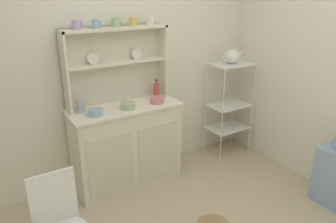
{
  "coord_description": "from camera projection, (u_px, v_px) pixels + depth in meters",
  "views": [
    {
      "loc": [
        -1.32,
        -1.41,
        1.96
      ],
      "look_at": [
        0.25,
        1.12,
        0.83
      ],
      "focal_mm": 34.56,
      "sensor_mm": 36.0,
      "label": 1
    }
  ],
  "objects": [
    {
      "name": "porcelain_teapot",
      "position": [
        232.0,
        56.0,
        3.72
      ],
      "size": [
        0.26,
        0.17,
        0.19
      ],
      "color": "white",
      "rests_on": "bakers_rack"
    },
    {
      "name": "bowl_cream_small",
      "position": [
        157.0,
        100.0,
        3.29
      ],
      "size": [
        0.14,
        0.14,
        0.06
      ],
      "primitive_type": "cylinder",
      "color": "#D17A84",
      "rests_on": "hutch_cabinet"
    },
    {
      "name": "wall_back",
      "position": [
        122.0,
        62.0,
        3.31
      ],
      "size": [
        3.84,
        0.05,
        2.5
      ],
      "primitive_type": "cube",
      "color": "silver",
      "rests_on": "ground"
    },
    {
      "name": "wire_chair",
      "position": [
        59.0,
        222.0,
        2.14
      ],
      "size": [
        0.36,
        0.36,
        0.85
      ],
      "rotation": [
        0.0,
        0.0,
        0.5
      ],
      "color": "white",
      "rests_on": "ground"
    },
    {
      "name": "cup_lilac_0",
      "position": [
        76.0,
        25.0,
        2.83
      ],
      "size": [
        0.09,
        0.08,
        0.09
      ],
      "color": "#B79ECC",
      "rests_on": "hutch_shelf_unit"
    },
    {
      "name": "cup_sky_1",
      "position": [
        96.0,
        24.0,
        2.92
      ],
      "size": [
        0.08,
        0.07,
        0.08
      ],
      "color": "#8EB2D1",
      "rests_on": "hutch_shelf_unit"
    },
    {
      "name": "hutch_cabinet",
      "position": [
        127.0,
        145.0,
        3.34
      ],
      "size": [
        1.12,
        0.45,
        0.87
      ],
      "color": "silver",
      "rests_on": "ground"
    },
    {
      "name": "jam_bottle",
      "position": [
        157.0,
        90.0,
        3.44
      ],
      "size": [
        0.06,
        0.06,
        0.19
      ],
      "color": "#B74C47",
      "rests_on": "hutch_cabinet"
    },
    {
      "name": "utensil_jar",
      "position": [
        81.0,
        106.0,
        3.03
      ],
      "size": [
        0.08,
        0.08,
        0.24
      ],
      "color": "#B2B7C6",
      "rests_on": "hutch_cabinet"
    },
    {
      "name": "bowl_mixing_large",
      "position": [
        95.0,
        112.0,
        2.96
      ],
      "size": [
        0.14,
        0.14,
        0.06
      ],
      "primitive_type": "cylinder",
      "color": "#8EB2D1",
      "rests_on": "hutch_cabinet"
    },
    {
      "name": "cup_gold_3",
      "position": [
        133.0,
        22.0,
        3.1
      ],
      "size": [
        0.1,
        0.08,
        0.08
      ],
      "color": "#DBB760",
      "rests_on": "hutch_shelf_unit"
    },
    {
      "name": "cup_sage_2",
      "position": [
        116.0,
        22.0,
        3.01
      ],
      "size": [
        0.1,
        0.08,
        0.09
      ],
      "color": "#9EB78E",
      "rests_on": "hutch_shelf_unit"
    },
    {
      "name": "bakers_rack",
      "position": [
        229.0,
        99.0,
        3.9
      ],
      "size": [
        0.49,
        0.34,
        1.14
      ],
      "color": "silver",
      "rests_on": "ground"
    },
    {
      "name": "bowl_floral_medium",
      "position": [
        128.0,
        106.0,
        3.12
      ],
      "size": [
        0.14,
        0.14,
        0.06
      ],
      "primitive_type": "cylinder",
      "color": "#9EB78E",
      "rests_on": "hutch_cabinet"
    },
    {
      "name": "hutch_shelf_unit",
      "position": [
        116.0,
        60.0,
        3.17
      ],
      "size": [
        1.04,
        0.18,
        0.75
      ],
      "color": "beige",
      "rests_on": "hutch_cabinet"
    },
    {
      "name": "cup_cream_4",
      "position": [
        150.0,
        21.0,
        3.19
      ],
      "size": [
        0.1,
        0.08,
        0.08
      ],
      "color": "silver",
      "rests_on": "hutch_shelf_unit"
    }
  ]
}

